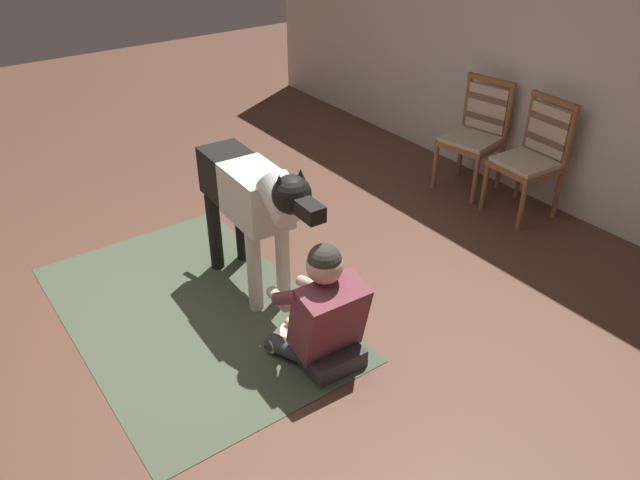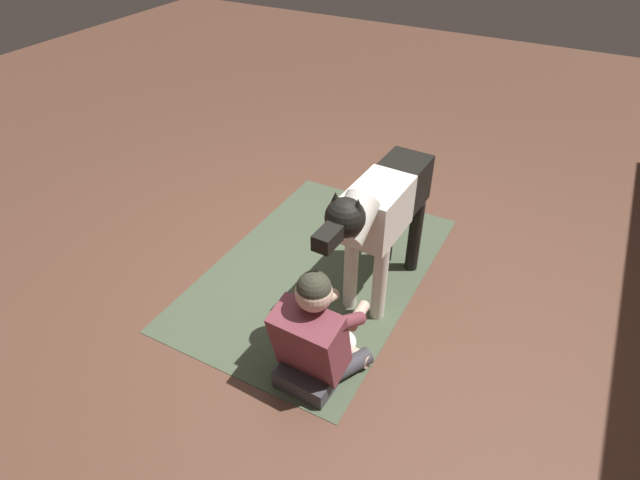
# 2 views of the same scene
# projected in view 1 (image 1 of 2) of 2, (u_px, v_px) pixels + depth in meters

# --- Properties ---
(ground_plane) EXTENTS (13.95, 13.95, 0.00)m
(ground_plane) POSITION_uv_depth(u_px,v_px,m) (215.00, 316.00, 4.10)
(ground_plane) COLOR brown
(back_wall) EXTENTS (7.64, 0.10, 2.60)m
(back_wall) POSITION_uv_depth(u_px,v_px,m) (550.00, 46.00, 4.99)
(back_wall) COLOR silver
(back_wall) RESTS_ON ground
(area_rug) EXTENTS (2.27, 1.48, 0.01)m
(area_rug) POSITION_uv_depth(u_px,v_px,m) (192.00, 311.00, 4.14)
(area_rug) COLOR #44503B
(area_rug) RESTS_ON ground
(dining_chair_left_of_pair) EXTENTS (0.53, 0.53, 0.98)m
(dining_chair_left_of_pair) POSITION_uv_depth(u_px,v_px,m) (477.00, 130.00, 5.47)
(dining_chair_left_of_pair) COLOR brown
(dining_chair_left_of_pair) RESTS_ON ground
(dining_chair_right_of_pair) EXTENTS (0.49, 0.50, 0.98)m
(dining_chair_right_of_pair) POSITION_uv_depth(u_px,v_px,m) (535.00, 152.00, 5.05)
(dining_chair_right_of_pair) COLOR brown
(dining_chair_right_of_pair) RESTS_ON ground
(person_sitting_on_floor) EXTENTS (0.67, 0.58, 0.80)m
(person_sitting_on_floor) POSITION_uv_depth(u_px,v_px,m) (324.00, 314.00, 3.60)
(person_sitting_on_floor) COLOR #3B3B41
(person_sitting_on_floor) RESTS_ON ground
(large_dog) EXTENTS (1.46, 0.34, 1.11)m
(large_dog) POSITION_uv_depth(u_px,v_px,m) (252.00, 198.00, 3.97)
(large_dog) COLOR silver
(large_dog) RESTS_ON ground
(hot_dog_on_plate) EXTENTS (0.23, 0.23, 0.06)m
(hot_dog_on_plate) POSITION_uv_depth(u_px,v_px,m) (298.00, 327.00, 3.96)
(hot_dog_on_plate) COLOR silver
(hot_dog_on_plate) RESTS_ON ground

